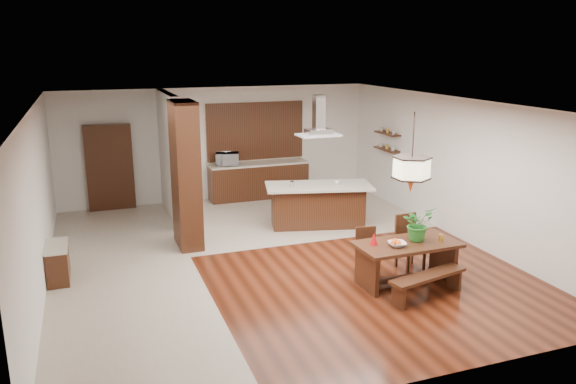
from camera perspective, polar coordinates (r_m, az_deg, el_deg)
name	(u,v)px	position (r m, az deg, el deg)	size (l,w,h in m)	color
room_shell	(273,150)	(10.23, -1.58, 4.26)	(9.00, 9.04, 2.92)	#37150A
tile_hallway	(124,276)	(10.33, -16.29, -8.17)	(2.50, 9.00, 0.01)	#B5A897
tile_kitchen	(290,214)	(13.42, 0.18, -2.27)	(5.50, 4.00, 0.01)	#B5A897
soffit_band	(272,105)	(10.12, -1.62, 8.85)	(8.00, 9.00, 0.02)	#3F1D0F
partition_pier	(186,175)	(11.17, -10.35, 1.70)	(0.45, 1.00, 2.90)	black
partition_stub	(170,156)	(13.21, -11.92, 3.60)	(0.18, 2.40, 2.90)	silver
hallway_console	(58,263)	(10.41, -22.34, -6.67)	(0.37, 0.88, 0.63)	black
hallway_doorway	(110,168)	(14.25, -17.66, 2.38)	(1.10, 0.20, 2.10)	black
rear_counter	(259,180)	(14.77, -3.00, 1.19)	(2.60, 0.62, 0.95)	black
kitchen_window	(255,131)	(14.78, -3.36, 6.22)	(2.60, 0.08, 1.50)	#925F2C
shelf_lower	(387,149)	(14.27, 10.00, 4.29)	(0.26, 0.90, 0.04)	black
shelf_upper	(387,133)	(14.20, 10.07, 5.88)	(0.26, 0.90, 0.04)	black
dining_table	(407,253)	(9.67, 11.97, -6.12)	(1.75, 0.90, 0.72)	black
dining_bench	(427,286)	(9.32, 13.98, -9.24)	(1.42, 0.31, 0.40)	black
dining_chair_left	(368,252)	(9.91, 8.16, -6.10)	(0.37, 0.37, 0.84)	black
dining_chair_right	(411,242)	(10.32, 12.39, -5.03)	(0.43, 0.43, 0.98)	black
pendant_lantern	(412,153)	(9.21, 12.53, 3.92)	(0.64, 0.64, 1.31)	beige
foliage_plant	(418,224)	(9.67, 13.04, -3.15)	(0.52, 0.45, 0.58)	#267226
fruit_bowl	(397,244)	(9.39, 11.02, -5.22)	(0.29, 0.29, 0.07)	#B8AEA1
napkin_cone	(374,239)	(9.38, 8.72, -4.71)	(0.13, 0.13, 0.21)	#BB0D11
gold_ornament	(441,238)	(9.81, 15.27, -4.49)	(0.08, 0.08, 0.11)	gold
kitchen_island	(318,205)	(12.45, 3.03, -1.31)	(2.48, 1.54, 0.95)	black
range_hood	(319,116)	(12.07, 3.15, 7.76)	(0.90, 0.55, 0.87)	silver
island_cup	(337,182)	(12.39, 4.98, 1.01)	(0.11, 0.11, 0.09)	white
microwave	(227,159)	(14.41, -6.19, 3.36)	(0.58, 0.39, 0.32)	silver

